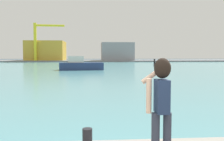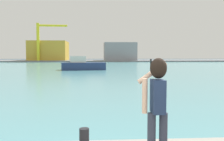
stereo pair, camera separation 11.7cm
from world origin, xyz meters
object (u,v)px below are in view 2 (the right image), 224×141
Objects in this scene: boat_moored at (82,65)px; warehouse_right at (120,52)px; harbor_bollard at (84,138)px; warehouse_left at (49,51)px; person_photographer at (157,98)px; port_crane at (42,37)px.

boat_moored is 53.61m from warehouse_right.
warehouse_left is (-16.80, 89.81, 3.25)m from harbor_bollard.
boat_moored is 56.95m from warehouse_left.
boat_moored is 0.53× the size of warehouse_left.
warehouse_right is (7.94, 88.05, 2.10)m from person_photographer.
port_crane is at bearing 101.72° from boat_moored.
warehouse_left is 26.10m from warehouse_right.
warehouse_left is 1.15× the size of warehouse_right.
port_crane is (-26.98, -4.72, 4.69)m from warehouse_right.
harbor_bollard is 84.87m from port_crane.
port_crane is (-19.04, 83.33, 6.78)m from person_photographer.
person_photographer is 0.15× the size of warehouse_right.
boat_moored is 50.85m from port_crane.
person_photographer is at bearing -29.24° from harbor_bollard.
warehouse_right reaches higher than harbor_bollard.
warehouse_left is (-18.04, 90.51, 2.37)m from person_photographer.
warehouse_right reaches higher than person_photographer.
warehouse_right is at bearing -5.40° from warehouse_left.
boat_moored is at bearing -71.47° from port_crane.
harbor_bollard is 0.03× the size of warehouse_right.
port_crane is at bearing 13.29° from person_photographer.
warehouse_left is 1.05× the size of port_crane.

